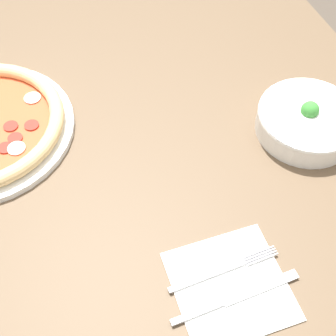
# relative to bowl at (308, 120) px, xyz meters

# --- Properties ---
(ground_plane) EXTENTS (8.00, 8.00, 0.00)m
(ground_plane) POSITION_rel_bowl_xyz_m (-0.10, -0.33, -0.78)
(ground_plane) COLOR #4C4238
(dining_table) EXTENTS (1.23, 1.07, 0.75)m
(dining_table) POSITION_rel_bowl_xyz_m (-0.10, -0.33, -0.12)
(dining_table) COLOR brown
(dining_table) RESTS_ON ground_plane
(bowl) EXTENTS (0.18, 0.18, 0.07)m
(bowl) POSITION_rel_bowl_xyz_m (0.00, 0.00, 0.00)
(bowl) COLOR white
(bowl) RESTS_ON dining_table
(napkin) EXTENTS (0.16, 0.16, 0.00)m
(napkin) POSITION_rel_bowl_xyz_m (0.23, -0.25, -0.03)
(napkin) COLOR white
(napkin) RESTS_ON dining_table
(fork) EXTENTS (0.02, 0.17, 0.00)m
(fork) POSITION_rel_bowl_xyz_m (0.21, -0.25, -0.02)
(fork) COLOR silver
(fork) RESTS_ON napkin
(knife) EXTENTS (0.02, 0.20, 0.01)m
(knife) POSITION_rel_bowl_xyz_m (0.25, -0.26, -0.02)
(knife) COLOR silver
(knife) RESTS_ON napkin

